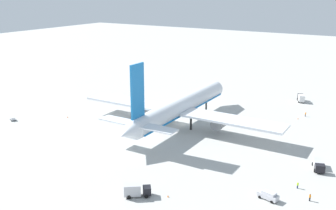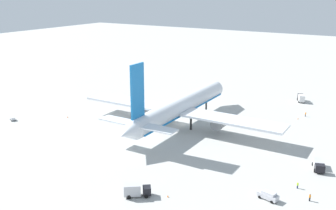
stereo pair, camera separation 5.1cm
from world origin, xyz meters
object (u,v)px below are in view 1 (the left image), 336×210
Objects in this scene: airliner at (180,107)px; traffic_cone_1 at (109,101)px; baggage_cart_0 at (13,119)px; traffic_cone_3 at (298,118)px; ground_worker_0 at (298,185)px; ground_worker_2 at (306,114)px; service_truck_3 at (301,98)px; service_truck_1 at (319,165)px; service_truck_2 at (136,190)px; traffic_cone_2 at (168,196)px; traffic_cone_4 at (104,101)px; ground_worker_3 at (310,197)px; traffic_cone_0 at (68,117)px; service_van at (268,195)px.

traffic_cone_1 is at bearing 75.17° from airliner.
baggage_cart_0 reaches higher than traffic_cone_3.
ground_worker_0 reaches higher than baggage_cart_0.
ground_worker_2 reaches higher than baggage_cart_0.
baggage_cart_0 is at bearing 133.93° from service_truck_3.
traffic_cone_3 is (28.48, -32.75, -6.38)m from airliner.
service_truck_2 is (-36.09, 32.16, 0.33)m from service_truck_1.
traffic_cone_1 is at bearing 121.52° from service_truck_3.
traffic_cone_2 and traffic_cone_3 have the same top height.
service_truck_2 is 3.62× the size of ground_worker_2.
traffic_cone_4 is (32.43, 87.14, -0.54)m from ground_worker_0.
baggage_cart_0 is at bearing 122.47° from traffic_cone_3.
service_truck_2 is 71.54m from baggage_cart_0.
ground_worker_0 is (-75.10, -17.52, -0.85)m from service_truck_3.
traffic_cone_3 is at bearing 161.47° from ground_worker_2.
service_truck_2 is 7.31m from traffic_cone_2.
service_truck_1 is at bearing -38.38° from traffic_cone_2.
ground_worker_0 is at bearing -110.41° from traffic_cone_4.
ground_worker_3 is at bearing -61.21° from traffic_cone_2.
baggage_cart_0 is (-78.39, 81.37, -1.00)m from service_truck_3.
service_truck_3 is 82.25m from ground_worker_3.
airliner reaches higher than service_truck_1.
airliner is 41.89m from traffic_cone_0.
airliner reaches higher than traffic_cone_4.
baggage_cart_0 is at bearing 77.82° from traffic_cone_2.
traffic_cone_4 is at bearing 6.36° from traffic_cone_0.
ground_worker_2 is at bearing -161.73° from service_truck_3.
service_truck_2 is at bearing 166.57° from ground_worker_2.
traffic_cone_1 is at bearing 106.93° from ground_worker_2.
service_truck_3 reaches higher than traffic_cone_1.
service_van reaches higher than traffic_cone_4.
service_truck_2 is 3.80× the size of ground_worker_0.
service_van is 92.43m from traffic_cone_4.
service_truck_3 is 3.56× the size of ground_worker_2.
ground_worker_2 is at bearing -72.69° from traffic_cone_4.
traffic_cone_4 is at bearing 50.65° from traffic_cone_2.
traffic_cone_0 is 24.34m from traffic_cone_1.
airliner reaches higher than service_truck_3.
service_truck_2 is 79.49m from traffic_cone_4.
ground_worker_3 is at bearing -165.00° from service_truck_3.
baggage_cart_0 is 6.06× the size of traffic_cone_0.
traffic_cone_2 is (-28.72, -60.74, 0.00)m from traffic_cone_0.
service_van is 82.20m from traffic_cone_0.
ground_worker_0 is at bearing -168.66° from ground_worker_2.
traffic_cone_3 is (17.97, -72.48, 0.00)m from traffic_cone_1.
ground_worker_0 is 2.95× the size of traffic_cone_2.
service_van is 9.03× the size of traffic_cone_2.
ground_worker_3 reaches higher than ground_worker_0.
ground_worker_3 is (18.60, -33.88, -0.71)m from service_truck_2.
airliner is 132.13× the size of traffic_cone_4.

